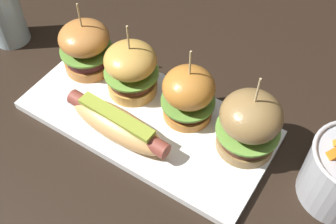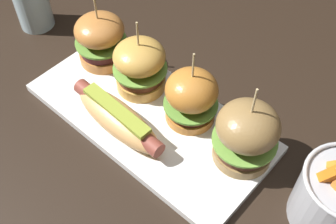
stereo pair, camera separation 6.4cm
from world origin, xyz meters
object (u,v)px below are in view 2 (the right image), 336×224
(platter_main, at_px, (150,117))
(slider_far_left, at_px, (101,39))
(hot_dog, at_px, (117,117))
(slider_center_right, at_px, (191,97))
(slider_far_right, at_px, (246,134))
(slider_center_left, at_px, (140,66))

(platter_main, distance_m, slider_far_left, 0.17)
(hot_dog, xyz_separation_m, slider_center_right, (0.07, 0.09, 0.02))
(platter_main, distance_m, slider_center_right, 0.09)
(hot_dog, bearing_deg, platter_main, 69.23)
(hot_dog, distance_m, slider_far_right, 0.20)
(platter_main, xyz_separation_m, slider_far_left, (-0.16, 0.04, 0.05))
(hot_dog, xyz_separation_m, slider_center_left, (-0.04, 0.09, 0.02))
(platter_main, bearing_deg, slider_center_left, 145.58)
(slider_far_left, relative_size, slider_center_left, 0.99)
(platter_main, xyz_separation_m, slider_center_left, (-0.06, 0.04, 0.06))
(slider_far_right, bearing_deg, slider_far_left, 179.26)
(slider_center_left, xyz_separation_m, slider_center_right, (0.11, 0.00, 0.00))
(hot_dog, distance_m, slider_center_left, 0.10)
(slider_far_left, bearing_deg, slider_center_left, -1.29)
(slider_far_left, height_order, slider_far_right, slider_far_right)
(slider_center_right, bearing_deg, slider_far_left, -179.57)
(hot_dog, bearing_deg, slider_far_left, 145.75)
(slider_far_left, relative_size, slider_far_right, 0.92)
(platter_main, relative_size, slider_center_right, 2.98)
(platter_main, bearing_deg, slider_far_left, 165.43)
(slider_far_right, bearing_deg, platter_main, -167.30)
(slider_center_right, bearing_deg, slider_far_right, -3.01)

